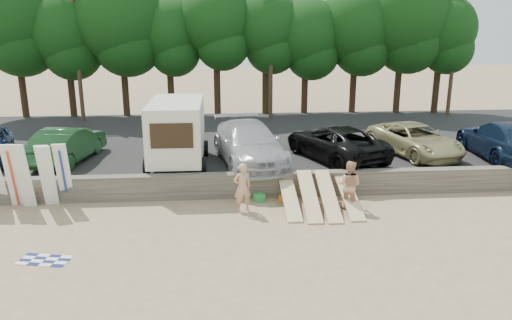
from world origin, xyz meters
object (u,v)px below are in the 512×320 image
object	(u,v)px
box_trailer	(177,130)
car_3	(335,142)
car_1	(67,144)
beachgoer_b	(349,185)
cooler	(259,198)
beachgoer_a	(242,187)
car_4	(415,140)
car_2	(249,144)
car_5	(503,140)

from	to	relation	value
box_trailer	car_3	xyz separation A→B (m)	(7.18, 0.46, -0.81)
car_1	beachgoer_b	xyz separation A→B (m)	(11.69, -4.97, -0.56)
car_3	cooler	world-z (taller)	car_3
car_3	beachgoer_b	world-z (taller)	car_3
box_trailer	cooler	bearing A→B (deg)	-41.37
car_3	beachgoer_a	size ratio (longest dim) A/B	3.02
car_4	beachgoer_a	size ratio (longest dim) A/B	2.80
car_4	cooler	distance (m)	8.79
car_3	box_trailer	bearing A→B (deg)	-18.39
car_2	cooler	size ratio (longest dim) A/B	16.22
car_1	beachgoer_b	size ratio (longest dim) A/B	2.59
box_trailer	beachgoer_a	bearing A→B (deg)	-55.75
car_1	car_4	bearing A→B (deg)	-169.79
car_4	car_1	bearing A→B (deg)	163.52
car_1	beachgoer_a	size ratio (longest dim) A/B	2.60
car_3	car_5	distance (m)	7.80
car_4	car_5	distance (m)	3.95
box_trailer	car_5	size ratio (longest dim) A/B	0.76
car_2	car_5	world-z (taller)	car_2
car_4	car_3	bearing A→B (deg)	170.07
box_trailer	car_4	xyz separation A→B (m)	(11.12, 0.91, -0.87)
car_2	beachgoer_a	size ratio (longest dim) A/B	3.29
cooler	box_trailer	bearing A→B (deg)	117.32
car_1	car_2	distance (m)	8.23
car_1	car_3	xyz separation A→B (m)	(12.19, -0.48, -0.02)
car_1	car_4	xyz separation A→B (m)	(16.13, -0.04, -0.07)
beachgoer_b	car_4	bearing A→B (deg)	-101.50
car_3	car_2	bearing A→B (deg)	-15.98
beachgoer_a	beachgoer_b	world-z (taller)	beachgoer_b
car_2	car_4	size ratio (longest dim) A/B	1.18
beachgoer_a	cooler	world-z (taller)	beachgoer_a
car_3	car_4	world-z (taller)	car_3
car_2	car_5	size ratio (longest dim) A/B	1.04
car_4	cooler	bearing A→B (deg)	-169.44
car_3	car_4	distance (m)	3.97
box_trailer	car_3	bearing A→B (deg)	4.29
car_1	car_3	bearing A→B (deg)	-171.92
car_3	cooler	size ratio (longest dim) A/B	14.86
car_5	cooler	size ratio (longest dim) A/B	15.65
beachgoer_a	car_3	bearing A→B (deg)	-151.28
car_5	beachgoer_a	bearing A→B (deg)	21.20
cooler	car_4	bearing A→B (deg)	6.18
cooler	car_5	bearing A→B (deg)	-6.12
box_trailer	car_5	bearing A→B (deg)	0.56
box_trailer	beachgoer_a	xyz separation A→B (m)	(2.65, -3.99, -1.36)
cooler	beachgoer_a	bearing A→B (deg)	-147.34
car_2	car_5	xyz separation A→B (m)	(11.79, -0.05, -0.03)
box_trailer	beachgoer_b	world-z (taller)	box_trailer
car_5	cooler	xyz separation A→B (m)	(-11.59, -3.02, -1.40)
car_4	beachgoer_a	distance (m)	9.79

